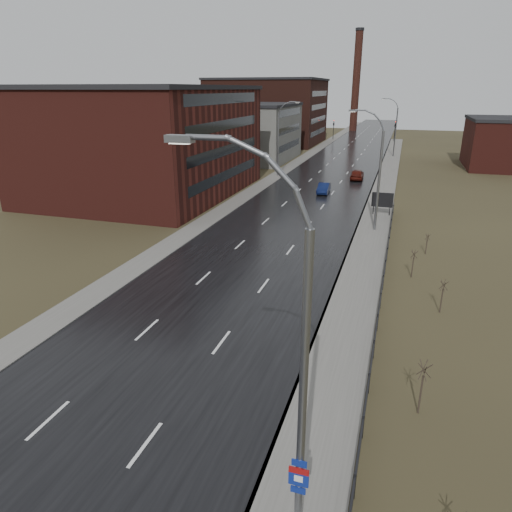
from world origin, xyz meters
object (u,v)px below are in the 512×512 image
Objects in this scene: billboard at (382,201)px; streetlight_main at (292,369)px; car_far at (357,175)px; car_near at (324,189)px.

streetlight_main is at bearing -90.90° from billboard.
car_far is (-4.74, 20.70, -0.96)m from billboard.
streetlight_main is 4.59× the size of billboard.
streetlight_main reaches higher than car_far.
billboard is 12.47m from car_near.
streetlight_main is at bearing 91.71° from car_far.
streetlight_main is 2.57× the size of car_far.
streetlight_main is 50.25m from car_near.
car_far is at bearing 72.05° from car_near.
car_near is at bearing 129.69° from billboard.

